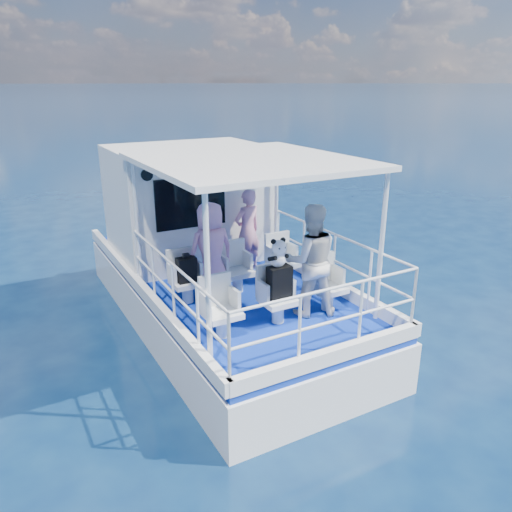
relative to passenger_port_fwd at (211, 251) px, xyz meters
The scene contains 20 objects.
ground 1.77m from the passenger_port_fwd, 24.57° to the right, with size 2000.00×2000.00×0.00m, color #081D3E.
hull 1.92m from the passenger_port_fwd, 59.47° to the left, with size 3.00×7.00×1.60m, color white.
deck 1.24m from the passenger_port_fwd, 59.47° to the left, with size 2.90×6.90×0.10m, color navy.
cabin 2.16m from the passenger_port_fwd, 77.46° to the left, with size 2.85×2.00×2.20m, color white.
canopy 1.57m from the passenger_port_fwd, 41.60° to the right, with size 3.00×3.20×0.08m, color white.
canopy_posts 0.72m from the passenger_port_fwd, 44.87° to the right, with size 2.77×2.97×2.20m.
railings 0.96m from the passenger_port_fwd, 59.47° to the right, with size 2.84×3.59×1.00m, color white, non-canonical shape.
seat_port_fwd 0.74m from the passenger_port_fwd, behind, with size 0.48×0.46×0.38m, color white.
seat_center_fwd 0.76m from the passenger_port_fwd, ahead, with size 0.48×0.46×0.38m, color white.
seat_stbd_fwd 1.49m from the passenger_port_fwd, ahead, with size 0.48×0.46×0.38m, color white.
seat_port_aft 1.51m from the passenger_port_fwd, 108.36° to the right, with size 0.48×0.46×0.38m, color white.
seat_center_aft 1.52m from the passenger_port_fwd, 70.51° to the right, with size 0.48×0.46×0.38m, color white.
seat_stbd_aft 1.99m from the passenger_port_fwd, 43.89° to the right, with size 0.48×0.46×0.38m, color white.
passenger_port_fwd is the anchor object (origin of this frame).
passenger_stbd_fwd 1.35m from the passenger_port_fwd, 36.28° to the left, with size 0.56×0.37×1.53m, color pink.
passenger_stbd_aft 1.65m from the passenger_port_fwd, 51.31° to the right, with size 0.83×0.65×1.71m, color white.
backpack_port 0.51m from the passenger_port_fwd, behind, with size 0.30×0.17×0.40m, color black.
backpack_center 1.45m from the passenger_port_fwd, 71.86° to the right, with size 0.34×0.19×0.51m, color black.
compact_camera 0.45m from the passenger_port_fwd, behind, with size 0.10×0.06×0.06m, color black.
panda 1.44m from the passenger_port_fwd, 72.05° to the right, with size 0.27×0.22×0.41m, color white, non-canonical shape.
Camera 1 is at (-3.49, -6.74, 4.26)m, focal length 35.00 mm.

